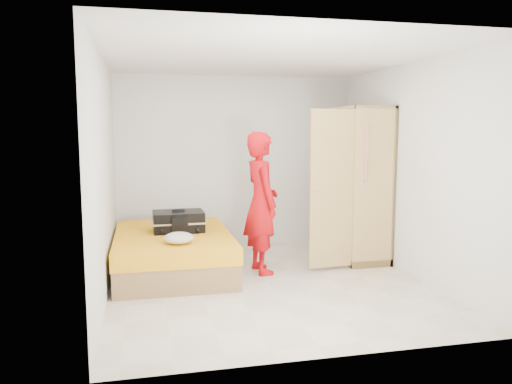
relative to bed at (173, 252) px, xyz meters
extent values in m
plane|color=beige|center=(1.05, -0.72, -0.25)|extent=(4.00, 4.00, 0.00)
plane|color=white|center=(1.05, -0.72, 2.35)|extent=(4.00, 4.00, 0.00)
cube|color=white|center=(1.05, 1.28, 1.05)|extent=(3.60, 0.02, 2.60)
cube|color=white|center=(1.05, -2.72, 1.05)|extent=(3.60, 0.02, 2.60)
cube|color=white|center=(-0.75, -0.72, 1.05)|extent=(0.02, 4.00, 2.60)
cube|color=white|center=(2.85, -0.72, 1.05)|extent=(0.02, 4.00, 2.60)
cube|color=olive|center=(0.00, 0.00, -0.10)|extent=(1.40, 2.00, 0.30)
cube|color=yellow|center=(0.00, 0.00, 0.15)|extent=(1.42, 2.02, 0.20)
cube|color=tan|center=(2.82, 0.18, 0.80)|extent=(0.04, 1.20, 2.10)
cube|color=tan|center=(2.55, -0.40, 0.80)|extent=(0.58, 0.04, 2.10)
cube|color=tan|center=(2.55, 0.76, 0.80)|extent=(0.58, 0.04, 2.10)
cube|color=tan|center=(2.55, 0.18, 1.83)|extent=(0.58, 1.20, 0.04)
cube|color=#A88848|center=(2.55, 0.18, -0.20)|extent=(0.58, 1.20, 0.10)
cube|color=tan|center=(2.28, 0.48, 0.80)|extent=(0.04, 0.59, 2.00)
cube|color=tan|center=(1.97, -0.41, 0.80)|extent=(0.59, 0.08, 2.00)
cylinder|color=#B2B2B7|center=(2.55, 0.18, 1.67)|extent=(0.02, 1.10, 0.02)
imported|color=red|center=(1.09, -0.25, 0.63)|extent=(0.50, 0.69, 1.77)
cube|color=black|center=(0.08, 0.10, 0.38)|extent=(0.64, 0.46, 0.25)
cube|color=black|center=(0.08, 0.10, 0.52)|extent=(0.16, 0.05, 0.03)
ellipsoid|color=beige|center=(0.04, -0.61, 0.31)|extent=(0.34, 0.34, 0.13)
cube|color=beige|center=(0.17, 0.85, 0.30)|extent=(0.61, 0.36, 0.11)
camera|label=1|loc=(-0.33, -6.27, 1.56)|focal=35.00mm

